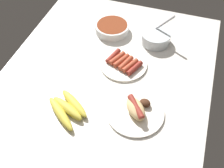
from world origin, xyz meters
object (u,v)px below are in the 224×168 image
at_px(bowl_chili, 112,28).
at_px(plate_sausages, 123,63).
at_px(banana_bunch, 67,108).
at_px(bowl_coleslaw, 156,37).
at_px(plate_hotdog_assembled, 136,110).

relative_size(bowl_chili, plate_sausages, 0.80).
relative_size(bowl_chili, banana_bunch, 0.88).
relative_size(bowl_coleslaw, plate_hotdog_assembled, 0.67).
bearing_deg(bowl_chili, banana_bunch, 178.71).
xyz_separation_m(banana_bunch, bowl_coleslaw, (0.51, -0.24, 0.01)).
xyz_separation_m(plate_sausages, plate_hotdog_assembled, (-0.24, -0.12, 0.01)).
relative_size(banana_bunch, plate_hotdog_assembled, 0.86).
bearing_deg(plate_sausages, plate_hotdog_assembled, -153.05).
relative_size(bowl_chili, plate_hotdog_assembled, 0.75).
bearing_deg(plate_hotdog_assembled, bowl_chili, 28.46).
distance_m(banana_bunch, plate_sausages, 0.34).
xyz_separation_m(bowl_coleslaw, plate_hotdog_assembled, (-0.44, -0.02, -0.01)).
bearing_deg(bowl_coleslaw, plate_hotdog_assembled, -177.52).
distance_m(bowl_chili, plate_sausages, 0.25).
xyz_separation_m(bowl_chili, plate_hotdog_assembled, (-0.45, -0.24, -0.01)).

